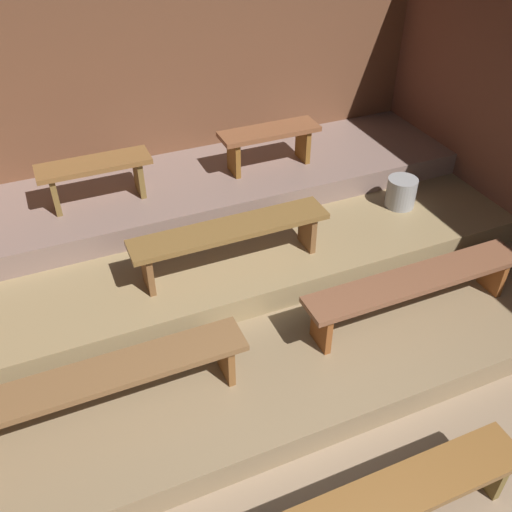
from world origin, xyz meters
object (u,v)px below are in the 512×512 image
bench_lower_right (415,284)px  bench_middle_center (231,234)px  bench_upper_left (95,172)px  bench_lower_left (107,379)px  pail_middle (401,192)px  bench_floor_center (401,496)px  bench_upper_right (269,139)px

bench_lower_right → bench_middle_center: 1.51m
bench_lower_right → bench_upper_left: bench_upper_left is taller
bench_lower_left → pail_middle: size_ratio=6.52×
bench_middle_center → pail_middle: 1.87m
bench_middle_center → bench_upper_left: 1.40m
bench_upper_left → bench_middle_center: bearing=-51.9°
bench_lower_right → bench_upper_left: (-2.05, 1.99, 0.43)m
bench_lower_right → pail_middle: size_ratio=6.52×
bench_lower_left → bench_upper_left: bench_upper_left is taller
bench_floor_center → bench_lower_right: (1.01, 1.33, 0.23)m
bench_lower_left → bench_upper_right: 2.89m
bench_lower_right → pail_middle: (0.65, 1.14, 0.05)m
pail_middle → bench_floor_center: bearing=-123.9°
bench_lower_right → bench_floor_center: bearing=-127.2°
bench_floor_center → bench_upper_right: size_ratio=1.63×
bench_middle_center → bench_upper_left: bench_upper_left is taller
bench_upper_left → pail_middle: bench_upper_left is taller
bench_middle_center → pail_middle: (1.85, 0.24, -0.18)m
bench_middle_center → bench_lower_right: bearing=-37.1°
bench_middle_center → bench_upper_left: (-0.85, 1.09, 0.20)m
bench_lower_left → bench_middle_center: size_ratio=1.14×
bench_lower_left → bench_upper_left: size_ratio=1.91×
bench_middle_center → bench_upper_right: 1.38m
bench_lower_right → bench_upper_right: bearing=100.3°
bench_lower_left → bench_floor_center: bearing=-43.5°
bench_middle_center → bench_floor_center: bearing=-85.3°
bench_upper_right → pail_middle: 1.38m
bench_upper_right → bench_middle_center: bearing=-127.3°
bench_floor_center → bench_upper_left: 3.54m
bench_lower_left → bench_upper_right: bench_upper_right is taller
bench_lower_right → bench_upper_right: bench_upper_right is taller
bench_floor_center → bench_upper_right: bearing=79.0°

